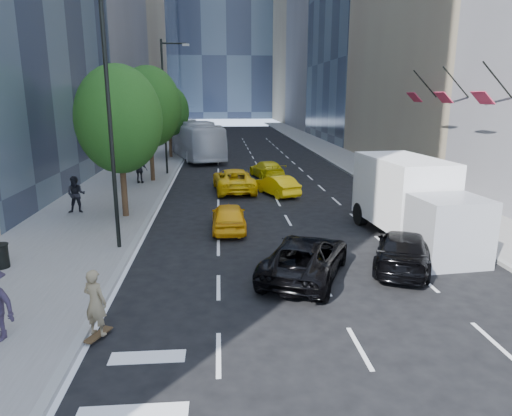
{
  "coord_description": "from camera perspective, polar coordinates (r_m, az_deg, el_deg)",
  "views": [
    {
      "loc": [
        -2.39,
        -13.93,
        6.11
      ],
      "look_at": [
        -0.92,
        4.24,
        1.6
      ],
      "focal_mm": 32.0,
      "sensor_mm": 36.0,
      "label": 1
    }
  ],
  "objects": [
    {
      "name": "city_bus",
      "position": [
        46.39,
        -7.66,
        8.48
      ],
      "size": [
        6.34,
        13.47,
        3.66
      ],
      "primitive_type": "imported",
      "rotation": [
        0.0,
        0.0,
        0.26
      ],
      "color": "silver",
      "rests_on": "ground"
    },
    {
      "name": "taxi_c",
      "position": [
        29.87,
        -2.79,
        3.53
      ],
      "size": [
        2.86,
        5.53,
        1.49
      ],
      "primitive_type": "imported",
      "rotation": [
        0.0,
        0.0,
        3.22
      ],
      "color": "yellow",
      "rests_on": "ground"
    },
    {
      "name": "lamp_near",
      "position": [
        18.36,
        -17.4,
        12.35
      ],
      "size": [
        2.13,
        0.22,
        10.0
      ],
      "color": "black",
      "rests_on": "sidewalk_left"
    },
    {
      "name": "taxi_d",
      "position": [
        34.75,
        1.37,
        4.85
      ],
      "size": [
        2.65,
        4.74,
        1.3
      ],
      "primitive_type": "imported",
      "rotation": [
        0.0,
        0.0,
        3.34
      ],
      "color": "yellow",
      "rests_on": "ground"
    },
    {
      "name": "taxi_b",
      "position": [
        28.69,
        2.65,
        2.86
      ],
      "size": [
        2.65,
        4.03,
        1.25
      ],
      "primitive_type": "imported",
      "rotation": [
        0.0,
        0.0,
        3.52
      ],
      "color": "yellow",
      "rests_on": "ground"
    },
    {
      "name": "sidewalk_right",
      "position": [
        46.05,
        11.09,
        6.11
      ],
      "size": [
        4.0,
        120.0,
        0.15
      ],
      "primitive_type": "cube",
      "color": "slate",
      "rests_on": "ground"
    },
    {
      "name": "pedestrian_a",
      "position": [
        25.43,
        -21.57,
        1.57
      ],
      "size": [
        0.99,
        0.8,
        1.92
      ],
      "primitive_type": "imported",
      "rotation": [
        0.0,
        0.0,
        0.08
      ],
      "color": "black",
      "rests_on": "sidewalk_left"
    },
    {
      "name": "box_truck",
      "position": [
        20.47,
        19.01,
        0.87
      ],
      "size": [
        3.31,
        7.48,
        3.47
      ],
      "rotation": [
        0.0,
        0.0,
        0.1
      ],
      "color": "white",
      "rests_on": "ground"
    },
    {
      "name": "pedestrian_b",
      "position": [
        32.8,
        -14.33,
        4.62
      ],
      "size": [
        1.12,
        0.58,
        1.84
      ],
      "primitive_type": "imported",
      "rotation": [
        0.0,
        0.0,
        3.01
      ],
      "color": "black",
      "rests_on": "sidewalk_left"
    },
    {
      "name": "tree_far",
      "position": [
        46.21,
        -10.82,
        11.81
      ],
      "size": [
        3.9,
        3.9,
        6.92
      ],
      "color": "#312413",
      "rests_on": "sidewalk_left"
    },
    {
      "name": "facade_flags",
      "position": [
        27.25,
        24.6,
        12.83
      ],
      "size": [
        1.85,
        13.3,
        2.05
      ],
      "color": "black",
      "rests_on": "ground"
    },
    {
      "name": "sidewalk_left",
      "position": [
        44.84,
        -13.12,
        5.8
      ],
      "size": [
        6.0,
        120.0,
        0.15
      ],
      "primitive_type": "cube",
      "color": "slate",
      "rests_on": "ground"
    },
    {
      "name": "black_sedan_lincoln",
      "position": [
        15.85,
        6.2,
        -6.15
      ],
      "size": [
        4.17,
        5.56,
        1.4
      ],
      "primitive_type": "imported",
      "rotation": [
        0.0,
        0.0,
        2.73
      ],
      "color": "black",
      "rests_on": "ground"
    },
    {
      "name": "traffic_signal",
      "position": [
        54.12,
        -9.06,
        11.74
      ],
      "size": [
        2.48,
        0.53,
        5.2
      ],
      "color": "black",
      "rests_on": "sidewalk_left"
    },
    {
      "name": "tree_mid",
      "position": [
        33.29,
        -13.23,
        12.17
      ],
      "size": [
        4.5,
        4.5,
        7.99
      ],
      "color": "#312413",
      "rests_on": "sidewalk_left"
    },
    {
      "name": "trash_can",
      "position": [
        18.59,
        -29.32,
        -5.31
      ],
      "size": [
        0.55,
        0.55,
        0.83
      ],
      "primitive_type": "cylinder",
      "color": "black",
      "rests_on": "sidewalk_left"
    },
    {
      "name": "taxi_a",
      "position": [
        21.16,
        -3.41,
        -1.09
      ],
      "size": [
        1.55,
        3.83,
        1.3
      ],
      "primitive_type": "imported",
      "rotation": [
        0.0,
        0.0,
        3.14
      ],
      "color": "#F6AA0C",
      "rests_on": "ground"
    },
    {
      "name": "tower_right_far",
      "position": [
        116.11,
        8.24,
        23.13
      ],
      "size": [
        20.0,
        24.0,
        50.0
      ],
      "primitive_type": "cube",
      "color": "gray",
      "rests_on": "ground"
    },
    {
      "name": "tree_near",
      "position": [
        23.46,
        -16.74,
        10.53
      ],
      "size": [
        4.2,
        4.2,
        7.46
      ],
      "color": "#312413",
      "rests_on": "sidewalk_left"
    },
    {
      "name": "lamp_far",
      "position": [
        36.15,
        -11.16,
        13.17
      ],
      "size": [
        2.13,
        0.22,
        10.0
      ],
      "color": "black",
      "rests_on": "sidewalk_left"
    },
    {
      "name": "black_sedan_mercedes",
      "position": [
        17.42,
        17.94,
        -4.99
      ],
      "size": [
        3.63,
        5.04,
        1.35
      ],
      "primitive_type": "imported",
      "rotation": [
        0.0,
        0.0,
        2.72
      ],
      "color": "black",
      "rests_on": "ground"
    },
    {
      "name": "ground",
      "position": [
        15.4,
        4.75,
        -9.54
      ],
      "size": [
        160.0,
        160.0,
        0.0
      ],
      "primitive_type": "plane",
      "color": "black",
      "rests_on": "ground"
    },
    {
      "name": "skateboarder",
      "position": [
        12.54,
        -19.41,
        -11.59
      ],
      "size": [
        0.76,
        0.66,
        1.77
      ],
      "primitive_type": "imported",
      "rotation": [
        0.0,
        0.0,
        2.71
      ],
      "color": "#766849",
      "rests_on": "ground"
    }
  ]
}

